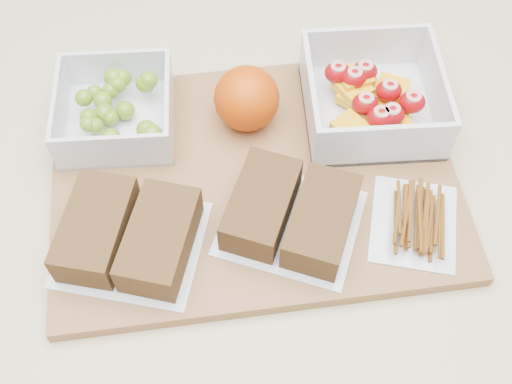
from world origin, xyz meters
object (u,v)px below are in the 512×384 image
(orange, at_px, (247,99))
(sandwich_bag_left, at_px, (128,235))
(sandwich_bag_center, at_px, (291,213))
(pretzel_bag, at_px, (416,218))
(grape_container, at_px, (118,110))
(cutting_board, at_px, (254,178))
(fruit_container, at_px, (372,99))

(orange, distance_m, sandwich_bag_left, 0.19)
(sandwich_bag_center, bearing_deg, pretzel_bag, -3.91)
(grape_container, relative_size, pretzel_bag, 1.03)
(grape_container, relative_size, sandwich_bag_left, 0.75)
(cutting_board, relative_size, orange, 5.95)
(cutting_board, distance_m, sandwich_bag_center, 0.08)
(cutting_board, height_order, sandwich_bag_left, sandwich_bag_left)
(grape_container, distance_m, orange, 0.14)
(fruit_container, height_order, orange, orange)
(fruit_container, relative_size, orange, 2.04)
(cutting_board, xyz_separation_m, orange, (-0.00, 0.07, 0.04))
(cutting_board, relative_size, sandwich_bag_left, 2.61)
(orange, height_order, pretzel_bag, orange)
(grape_container, xyz_separation_m, sandwich_bag_left, (0.02, -0.15, -0.00))
(cutting_board, bearing_deg, sandwich_bag_center, -66.59)
(fruit_container, bearing_deg, pretzel_bag, -81.39)
(grape_container, bearing_deg, sandwich_bag_center, -38.71)
(cutting_board, xyz_separation_m, sandwich_bag_center, (0.03, -0.06, 0.03))
(sandwich_bag_left, bearing_deg, sandwich_bag_center, 4.99)
(pretzel_bag, bearing_deg, orange, 137.71)
(cutting_board, xyz_separation_m, sandwich_bag_left, (-0.13, -0.08, 0.03))
(orange, bearing_deg, pretzel_bag, -42.29)
(fruit_container, relative_size, sandwich_bag_left, 0.89)
(grape_container, xyz_separation_m, sandwich_bag_center, (0.17, -0.14, -0.00))
(orange, bearing_deg, grape_container, 178.03)
(sandwich_bag_left, xyz_separation_m, sandwich_bag_center, (0.16, 0.01, -0.00))
(fruit_container, height_order, sandwich_bag_center, fruit_container)
(fruit_container, xyz_separation_m, sandwich_bag_left, (-0.26, -0.15, -0.00))
(fruit_container, bearing_deg, cutting_board, -150.71)
(orange, distance_m, pretzel_bag, 0.21)
(grape_container, xyz_separation_m, orange, (0.14, -0.00, 0.01))
(cutting_board, relative_size, fruit_container, 2.92)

